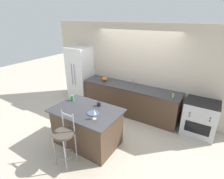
{
  "coord_description": "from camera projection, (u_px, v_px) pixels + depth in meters",
  "views": [
    {
      "loc": [
        2.1,
        -4.04,
        2.86
      ],
      "look_at": [
        -0.09,
        -0.52,
        1.11
      ],
      "focal_mm": 28.0,
      "sensor_mm": 36.0,
      "label": 1
    }
  ],
  "objects": [
    {
      "name": "ground_plane",
      "position": [
        123.0,
        118.0,
        5.3
      ],
      "size": [
        18.0,
        18.0,
        0.0
      ],
      "primitive_type": "plane",
      "color": "beige"
    },
    {
      "name": "wall_back",
      "position": [
        136.0,
        69.0,
        5.34
      ],
      "size": [
        6.0,
        0.07,
        2.7
      ],
      "color": "beige",
      "rests_on": "ground_plane"
    },
    {
      "name": "back_counter",
      "position": [
        130.0,
        99.0,
        5.43
      ],
      "size": [
        3.02,
        0.71,
        0.92
      ],
      "color": "#4C3828",
      "rests_on": "ground_plane"
    },
    {
      "name": "sink_faucet",
      "position": [
        133.0,
        79.0,
        5.35
      ],
      "size": [
        0.02,
        0.13,
        0.22
      ],
      "color": "#ADAFB5",
      "rests_on": "back_counter"
    },
    {
      "name": "kitchen_island",
      "position": [
        87.0,
        126.0,
        4.11
      ],
      "size": [
        1.56,
        1.03,
        0.91
      ],
      "color": "#4C3828",
      "rests_on": "ground_plane"
    },
    {
      "name": "refrigerator",
      "position": [
        80.0,
        74.0,
        6.16
      ],
      "size": [
        0.75,
        0.7,
        1.9
      ],
      "color": "white",
      "rests_on": "ground_plane"
    },
    {
      "name": "oven_range",
      "position": [
        200.0,
        118.0,
        4.45
      ],
      "size": [
        0.79,
        0.68,
        0.92
      ],
      "color": "#B7B7BC",
      "rests_on": "ground_plane"
    },
    {
      "name": "bar_stool_near",
      "position": [
        64.0,
        138.0,
        3.45
      ],
      "size": [
        0.42,
        0.42,
        1.16
      ],
      "color": "#99999E",
      "rests_on": "ground_plane"
    },
    {
      "name": "dinner_plate",
      "position": [
        93.0,
        113.0,
        3.79
      ],
      "size": [
        0.27,
        0.27,
        0.02
      ],
      "color": "#425170",
      "rests_on": "kitchen_island"
    },
    {
      "name": "wine_glass",
      "position": [
        94.0,
        112.0,
        3.54
      ],
      "size": [
        0.08,
        0.08,
        0.22
      ],
      "color": "white",
      "rests_on": "kitchen_island"
    },
    {
      "name": "coffee_mug",
      "position": [
        99.0,
        104.0,
        4.09
      ],
      "size": [
        0.12,
        0.09,
        0.1
      ],
      "color": "#232326",
      "rests_on": "kitchen_island"
    },
    {
      "name": "tumbler_cup",
      "position": [
        72.0,
        98.0,
        4.35
      ],
      "size": [
        0.08,
        0.08,
        0.13
      ],
      "color": "#3D934C",
      "rests_on": "kitchen_island"
    },
    {
      "name": "pumpkin_decoration",
      "position": [
        105.0,
        79.0,
        5.62
      ],
      "size": [
        0.17,
        0.17,
        0.16
      ],
      "color": "orange",
      "rests_on": "back_counter"
    },
    {
      "name": "soap_bottle",
      "position": [
        173.0,
        95.0,
        4.45
      ],
      "size": [
        0.05,
        0.05,
        0.16
      ],
      "color": "#89B260",
      "rests_on": "back_counter"
    }
  ]
}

